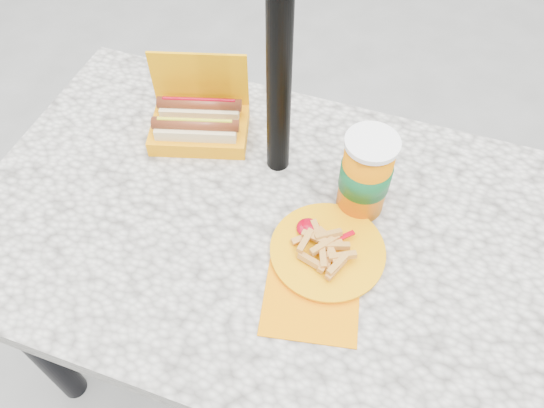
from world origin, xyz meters
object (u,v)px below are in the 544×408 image
(fries_plate, at_px, (325,253))
(hotdog_box, at_px, (199,122))
(umbrella_pole, at_px, (280,31))
(soda_cup, at_px, (365,175))

(fries_plate, bearing_deg, hotdog_box, 148.28)
(umbrella_pole, distance_m, soda_cup, 0.33)
(hotdog_box, distance_m, fries_plate, 0.44)
(umbrella_pole, height_order, soda_cup, umbrella_pole)
(soda_cup, bearing_deg, hotdog_box, 168.75)
(hotdog_box, xyz_separation_m, fries_plate, (0.37, -0.23, -0.03))
(umbrella_pole, relative_size, soda_cup, 11.13)
(hotdog_box, xyz_separation_m, soda_cup, (0.41, -0.08, 0.06))
(hotdog_box, bearing_deg, fries_plate, -47.99)
(fries_plate, height_order, soda_cup, soda_cup)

